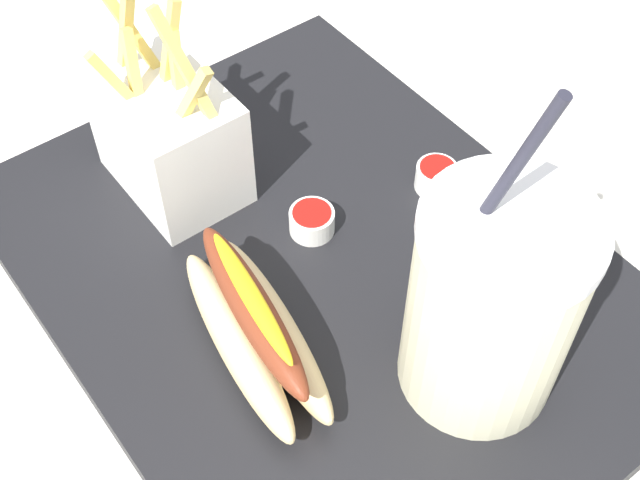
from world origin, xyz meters
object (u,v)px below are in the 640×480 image
object	(u,v)px
ketchup_cup_1	(436,176)
ketchup_cup_2	(312,220)
hot_dog_1	(255,328)
soda_cup	(491,305)
fries_basket	(169,136)

from	to	relation	value
ketchup_cup_1	ketchup_cup_2	world-z (taller)	ketchup_cup_1
hot_dog_1	ketchup_cup_2	bearing A→B (deg)	-56.43
soda_cup	ketchup_cup_1	world-z (taller)	soda_cup
hot_dog_1	ketchup_cup_1	xyz separation A→B (m)	(0.04, -0.19, -0.01)
fries_basket	hot_dog_1	size ratio (longest dim) A/B	1.02
soda_cup	ketchup_cup_1	bearing A→B (deg)	-33.47
soda_cup	ketchup_cup_2	distance (m)	0.17
hot_dog_1	ketchup_cup_2	size ratio (longest dim) A/B	4.90
hot_dog_1	ketchup_cup_1	size ratio (longest dim) A/B	5.20
soda_cup	ketchup_cup_2	bearing A→B (deg)	4.08
ketchup_cup_1	ketchup_cup_2	size ratio (longest dim) A/B	0.94
fries_basket	ketchup_cup_2	bearing A→B (deg)	-152.74
fries_basket	ketchup_cup_2	distance (m)	0.12
hot_dog_1	ketchup_cup_1	bearing A→B (deg)	-78.93
fries_basket	hot_dog_1	bearing A→B (deg)	166.90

